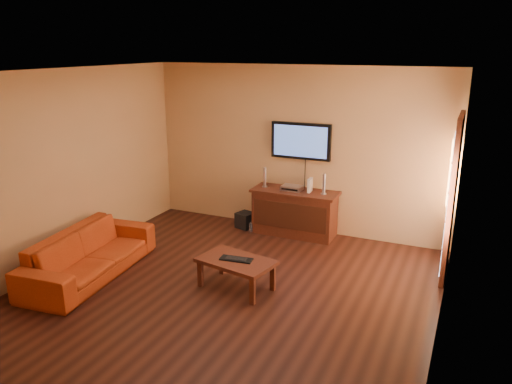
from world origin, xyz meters
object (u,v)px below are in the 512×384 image
Objects in this scene: coffee_table at (236,264)px; speaker_right at (324,185)px; television at (301,141)px; game_console at (310,185)px; bottle at (251,228)px; av_receiver at (292,188)px; speaker_left at (265,178)px; keyboard at (236,259)px; sofa at (89,247)px; subwoofer at (245,220)px; media_console at (294,212)px.

speaker_right reaches higher than coffee_table.
television reaches higher than speaker_right.
bottle is at bearing -164.26° from game_console.
av_receiver is (-0.06, -0.21, -0.73)m from television.
game_console reaches higher than coffee_table.
speaker_left is 0.77× the size of keyboard.
coffee_table is 2.20m from game_console.
speaker_left is 0.77m from game_console.
game_console is at bearing 83.17° from keyboard.
speaker_left is 1.75× the size of bottle.
speaker_left is at bearing 179.87° from game_console.
sofa is at bearing -132.68° from game_console.
speaker_right is 1.26× the size of subwoofer.
game_console is at bearing 7.41° from media_console.
keyboard is (-0.02, -2.10, 0.03)m from media_console.
keyboard is at bearing -98.71° from game_console.
game_console reaches higher than keyboard.
subwoofer is (1.13, 2.50, -0.28)m from sofa.
game_console reaches higher than bottle.
media_console is at bearing 19.57° from subwoofer.
sofa is 3.24m from av_receiver.
coffee_table is 4.61× the size of game_console.
media_console is at bearing 21.04° from bottle.
speaker_left reaches higher than coffee_table.
keyboard is at bearing -76.27° from speaker_left.
speaker_right is at bearing -49.98° from sofa.
media_console is 0.90m from subwoofer.
av_receiver is at bearing 90.92° from coffee_table.
speaker_left is 1.01m from speaker_right.
sofa reaches higher than subwoofer.
game_console reaches higher than media_console.
game_console is 0.85× the size of subwoofer.
coffee_table is 1.96m from bottle.
speaker_right reaches higher than bottle.
television is at bearing 89.47° from coffee_table.
media_console is 7.38× the size of bottle.
sofa is (-1.99, -2.55, 0.03)m from media_console.
television is 0.81m from speaker_right.
keyboard is (-0.02, -2.33, -1.11)m from television.
subwoofer is (-1.10, -0.08, -0.72)m from game_console.
sofa is at bearing -125.64° from television.
subwoofer is 1.39× the size of bottle.
media_console is 1.36× the size of coffee_table.
speaker_right is at bearing 76.84° from keyboard.
keyboard is (0.85, -2.05, 0.27)m from subwoofer.
keyboard is at bearing -83.13° from sofa.
speaker_right is (0.48, 0.00, 0.52)m from media_console.
coffee_table is 2.41× the size of keyboard.
bottle is (0.20, -0.20, -0.04)m from subwoofer.
bottle is at bearing -35.94° from sofa.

